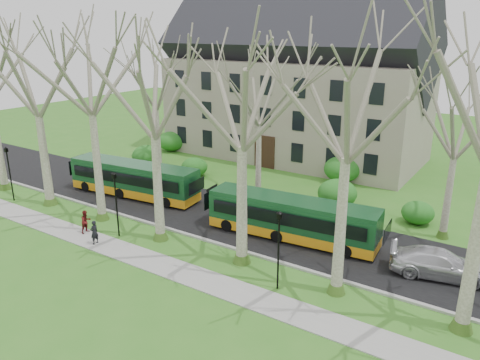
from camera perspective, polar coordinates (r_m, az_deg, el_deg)
name	(u,v)px	position (r m, az deg, el deg)	size (l,w,h in m)	color
ground	(200,253)	(29.15, -4.93, -8.80)	(120.00, 120.00, 0.00)	#367621
sidewalk	(173,269)	(27.46, -8.21, -10.67)	(70.00, 2.00, 0.06)	gray
road	(248,222)	(33.19, 0.95, -5.19)	(80.00, 8.00, 0.06)	black
curb	(214,243)	(30.18, -3.16, -7.62)	(80.00, 0.25, 0.14)	#A5A39E
building	(295,79)	(49.82, 6.74, 12.13)	(26.50, 12.20, 16.00)	gray
tree_row_verge	(200,140)	(26.95, -4.94, 4.83)	(49.00, 7.00, 14.00)	gray
tree_row_far	(272,124)	(36.60, 3.89, 6.79)	(33.00, 7.00, 12.00)	gray
lamp_row	(188,219)	(27.37, -6.37, -4.77)	(36.22, 0.22, 4.30)	black
hedges	(255,170)	(41.97, 1.82, 1.27)	(30.60, 8.60, 2.00)	#21621C
bus_lead	(134,179)	(38.84, -12.81, 0.14)	(11.29, 2.35, 2.82)	#144722
bus_follow	(292,218)	(30.45, 6.34, -4.62)	(11.12, 2.32, 2.78)	#144722
sedan	(439,264)	(28.28, 23.14, -9.35)	(2.13, 5.24, 1.52)	silver
pedestrian_a	(94,232)	(31.10, -17.34, -6.10)	(0.57, 0.37, 1.56)	black
pedestrian_b	(86,222)	(32.92, -18.26, -4.83)	(0.76, 0.59, 1.56)	#5D1515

